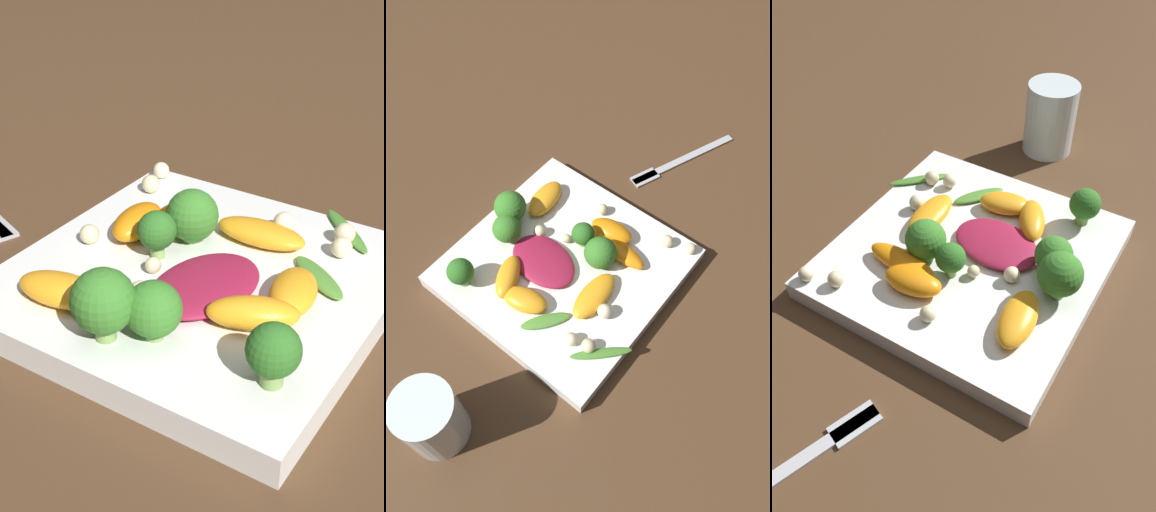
# 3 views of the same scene
# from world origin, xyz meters

# --- Properties ---
(ground_plane) EXTENTS (2.40, 2.40, 0.00)m
(ground_plane) POSITION_xyz_m (0.00, 0.00, 0.00)
(ground_plane) COLOR #4C331E
(plate) EXTENTS (0.26, 0.26, 0.02)m
(plate) POSITION_xyz_m (0.00, 0.00, 0.01)
(plate) COLOR white
(plate) RESTS_ON ground_plane
(drinking_glass) EXTENTS (0.07, 0.07, 0.09)m
(drinking_glass) POSITION_xyz_m (0.24, 0.02, 0.05)
(drinking_glass) COLOR silver
(drinking_glass) RESTS_ON ground_plane
(fork) EXTENTS (0.18, 0.08, 0.01)m
(fork) POSITION_xyz_m (-0.25, 0.01, 0.00)
(fork) COLOR #B2B2B7
(fork) RESTS_ON ground_plane
(radicchio_leaf_0) EXTENTS (0.08, 0.10, 0.01)m
(radicchio_leaf_0) POSITION_xyz_m (0.02, -0.02, 0.03)
(radicchio_leaf_0) COLOR maroon
(radicchio_leaf_0) RESTS_ON plate
(orange_segment_0) EXTENTS (0.04, 0.06, 0.02)m
(orange_segment_0) POSITION_xyz_m (-0.07, 0.02, 0.03)
(orange_segment_0) COLOR orange
(orange_segment_0) RESTS_ON plate
(orange_segment_1) EXTENTS (0.05, 0.06, 0.02)m
(orange_segment_1) POSITION_xyz_m (0.07, 0.00, 0.03)
(orange_segment_1) COLOR orange
(orange_segment_1) RESTS_ON plate
(orange_segment_2) EXTENTS (0.07, 0.04, 0.02)m
(orange_segment_2) POSITION_xyz_m (-0.06, -0.08, 0.03)
(orange_segment_2) COLOR orange
(orange_segment_2) RESTS_ON plate
(orange_segment_3) EXTENTS (0.07, 0.03, 0.02)m
(orange_segment_3) POSITION_xyz_m (0.02, 0.06, 0.03)
(orange_segment_3) COLOR orange
(orange_segment_3) RESTS_ON plate
(orange_segment_4) EXTENTS (0.07, 0.05, 0.02)m
(orange_segment_4) POSITION_xyz_m (0.06, -0.04, 0.03)
(orange_segment_4) COLOR orange
(orange_segment_4) RESTS_ON plate
(orange_segment_5) EXTENTS (0.03, 0.08, 0.02)m
(orange_segment_5) POSITION_xyz_m (-0.06, 0.05, 0.03)
(orange_segment_5) COLOR orange
(orange_segment_5) RESTS_ON plate
(broccoli_floret_0) EXTENTS (0.03, 0.03, 0.04)m
(broccoli_floret_0) POSITION_xyz_m (0.10, -0.08, 0.05)
(broccoli_floret_0) COLOR #7A9E51
(broccoli_floret_0) RESTS_ON plate
(broccoli_floret_1) EXTENTS (0.04, 0.04, 0.04)m
(broccoli_floret_1) POSITION_xyz_m (0.02, -0.08, 0.04)
(broccoli_floret_1) COLOR #7A9E51
(broccoli_floret_1) RESTS_ON plate
(broccoli_floret_2) EXTENTS (0.03, 0.03, 0.04)m
(broccoli_floret_2) POSITION_xyz_m (-0.04, 0.00, 0.04)
(broccoli_floret_2) COLOR #84AD5B
(broccoli_floret_2) RESTS_ON plate
(broccoli_floret_3) EXTENTS (0.04, 0.04, 0.04)m
(broccoli_floret_3) POSITION_xyz_m (-0.03, 0.03, 0.04)
(broccoli_floret_3) COLOR #84AD5B
(broccoli_floret_3) RESTS_ON plate
(broccoli_floret_4) EXTENTS (0.04, 0.04, 0.05)m
(broccoli_floret_4) POSITION_xyz_m (-0.01, -0.10, 0.05)
(broccoli_floret_4) COLOR #7A9E51
(broccoli_floret_4) RESTS_ON plate
(arugula_sprig_0) EXTENTS (0.06, 0.06, 0.00)m
(arugula_sprig_0) POSITION_xyz_m (0.07, 0.11, 0.02)
(arugula_sprig_0) COLOR #47842D
(arugula_sprig_0) RESTS_ON plate
(arugula_sprig_1) EXTENTS (0.06, 0.05, 0.01)m
(arugula_sprig_1) POSITION_xyz_m (0.08, 0.04, 0.03)
(arugula_sprig_1) COLOR #518E33
(arugula_sprig_1) RESTS_ON plate
(macadamia_nut_0) EXTENTS (0.02, 0.02, 0.02)m
(macadamia_nut_0) POSITION_xyz_m (0.07, 0.10, 0.03)
(macadamia_nut_0) COLOR beige
(macadamia_nut_0) RESTS_ON plate
(macadamia_nut_1) EXTENTS (0.02, 0.02, 0.02)m
(macadamia_nut_1) POSITION_xyz_m (-0.10, -0.01, 0.03)
(macadamia_nut_1) COLOR beige
(macadamia_nut_1) RESTS_ON plate
(macadamia_nut_2) EXTENTS (0.02, 0.02, 0.02)m
(macadamia_nut_2) POSITION_xyz_m (-0.01, -0.05, 0.03)
(macadamia_nut_2) COLOR beige
(macadamia_nut_2) RESTS_ON plate
(macadamia_nut_3) EXTENTS (0.01, 0.01, 0.01)m
(macadamia_nut_3) POSITION_xyz_m (-0.03, -0.02, 0.03)
(macadamia_nut_3) COLOR beige
(macadamia_nut_3) RESTS_ON plate
(macadamia_nut_4) EXTENTS (0.02, 0.02, 0.02)m
(macadamia_nut_4) POSITION_xyz_m (-0.11, 0.09, 0.03)
(macadamia_nut_4) COLOR beige
(macadamia_nut_4) RESTS_ON plate
(macadamia_nut_5) EXTENTS (0.02, 0.02, 0.02)m
(macadamia_nut_5) POSITION_xyz_m (-0.12, 0.12, 0.03)
(macadamia_nut_5) COLOR beige
(macadamia_nut_5) RESTS_ON plate
(macadamia_nut_6) EXTENTS (0.02, 0.02, 0.02)m
(macadamia_nut_6) POSITION_xyz_m (0.08, 0.08, 0.03)
(macadamia_nut_6) COLOR beige
(macadamia_nut_6) RESTS_ON plate
(macadamia_nut_7) EXTENTS (0.02, 0.02, 0.02)m
(macadamia_nut_7) POSITION_xyz_m (0.03, 0.08, 0.03)
(macadamia_nut_7) COLOR beige
(macadamia_nut_7) RESTS_ON plate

